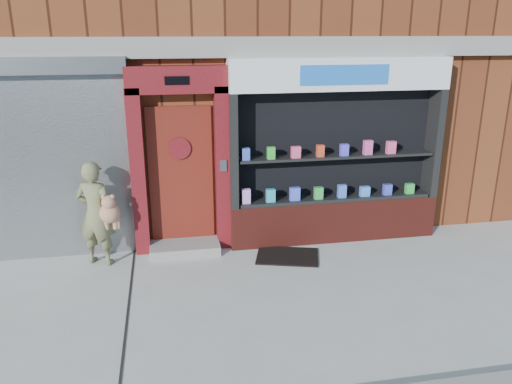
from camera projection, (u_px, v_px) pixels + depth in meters
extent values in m
plane|color=#9E9E99|center=(249.00, 301.00, 6.54)|extent=(80.00, 80.00, 0.00)
cube|color=#5A2714|center=(202.00, 1.00, 10.91)|extent=(12.00, 8.00, 8.00)
cube|color=gray|center=(226.00, 47.00, 7.36)|extent=(12.00, 0.16, 0.30)
cube|color=gray|center=(28.00, 171.00, 7.40)|extent=(3.00, 0.10, 2.80)
cube|color=slate|center=(11.00, 66.00, 6.87)|extent=(3.10, 0.30, 0.24)
cube|color=#500D12|center=(138.00, 173.00, 7.63)|extent=(0.22, 0.28, 2.60)
cube|color=#500D12|center=(222.00, 169.00, 7.86)|extent=(0.22, 0.28, 2.60)
cube|color=#500D12|center=(177.00, 80.00, 7.31)|extent=(1.50, 0.28, 0.40)
cube|color=black|center=(177.00, 80.00, 7.17)|extent=(0.35, 0.01, 0.12)
cube|color=#5E1A11|center=(181.00, 176.00, 7.88)|extent=(1.00, 0.06, 2.20)
cylinder|color=black|center=(180.00, 148.00, 7.70)|extent=(0.28, 0.02, 0.28)
cylinder|color=#500D12|center=(180.00, 149.00, 7.69)|extent=(0.34, 0.02, 0.34)
cube|color=gray|center=(185.00, 248.00, 7.97)|extent=(1.10, 0.55, 0.15)
cube|color=slate|center=(224.00, 166.00, 7.69)|extent=(0.10, 0.02, 0.18)
cube|color=maroon|center=(333.00, 219.00, 8.42)|extent=(3.50, 0.40, 0.70)
cube|color=black|center=(233.00, 151.00, 7.74)|extent=(0.12, 0.40, 1.80)
cube|color=black|center=(433.00, 143.00, 8.32)|extent=(0.12, 0.40, 1.80)
cube|color=black|center=(333.00, 144.00, 8.20)|extent=(3.30, 0.03, 1.80)
cube|color=black|center=(334.00, 198.00, 8.30)|extent=(3.20, 0.36, 0.06)
cube|color=black|center=(336.00, 156.00, 8.08)|extent=(3.20, 0.36, 0.04)
cube|color=white|center=(340.00, 74.00, 7.67)|extent=(3.50, 0.40, 0.50)
cube|color=blue|center=(345.00, 75.00, 7.48)|extent=(1.40, 0.01, 0.30)
cube|color=#CE86F2|center=(246.00, 196.00, 7.92)|extent=(0.14, 0.09, 0.24)
cube|color=#259EBB|center=(271.00, 196.00, 7.99)|extent=(0.14, 0.09, 0.21)
cube|color=#4552ED|center=(295.00, 194.00, 8.06)|extent=(0.16, 0.09, 0.22)
cube|color=green|center=(318.00, 193.00, 8.13)|extent=(0.14, 0.09, 0.20)
cube|color=#3E6AD2|center=(342.00, 191.00, 8.20)|extent=(0.13, 0.09, 0.22)
cube|color=#437BE7|center=(365.00, 191.00, 8.28)|extent=(0.16, 0.09, 0.16)
cube|color=#3945C5|center=(387.00, 189.00, 8.34)|extent=(0.14, 0.09, 0.18)
cube|color=green|center=(409.00, 188.00, 8.41)|extent=(0.14, 0.09, 0.17)
cube|color=blue|center=(246.00, 154.00, 7.71)|extent=(0.12, 0.09, 0.19)
cube|color=green|center=(271.00, 153.00, 7.77)|extent=(0.12, 0.09, 0.19)
cube|color=#E24B7E|center=(296.00, 152.00, 7.85)|extent=(0.15, 0.09, 0.18)
cube|color=red|center=(320.00, 151.00, 7.91)|extent=(0.12, 0.09, 0.19)
cube|color=#4745ED|center=(344.00, 150.00, 7.98)|extent=(0.13, 0.09, 0.19)
cube|color=#D84898|center=(368.00, 147.00, 8.05)|extent=(0.14, 0.09, 0.23)
cube|color=#EA4E85|center=(391.00, 147.00, 8.12)|extent=(0.15, 0.09, 0.20)
imported|color=#6B6C47|center=(96.00, 214.00, 7.39)|extent=(0.68, 0.57, 1.60)
sphere|color=#A77153|center=(110.00, 213.00, 7.34)|extent=(0.31, 0.31, 0.31)
sphere|color=#A77153|center=(108.00, 202.00, 7.24)|extent=(0.20, 0.20, 0.20)
sphere|color=#A77153|center=(104.00, 197.00, 7.20)|extent=(0.07, 0.07, 0.07)
sphere|color=#A77153|center=(112.00, 197.00, 7.23)|extent=(0.07, 0.07, 0.07)
cylinder|color=#A77153|center=(104.00, 223.00, 7.37)|extent=(0.07, 0.07, 0.18)
cylinder|color=#A77153|center=(118.00, 222.00, 7.41)|extent=(0.07, 0.07, 0.18)
cylinder|color=#A77153|center=(106.00, 223.00, 7.36)|extent=(0.07, 0.07, 0.18)
cylinder|color=#A77153|center=(115.00, 223.00, 7.38)|extent=(0.07, 0.07, 0.18)
cube|color=black|center=(287.00, 256.00, 7.82)|extent=(1.11, 0.91, 0.02)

